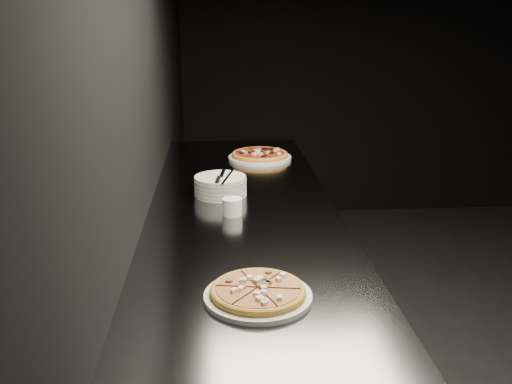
{
  "coord_description": "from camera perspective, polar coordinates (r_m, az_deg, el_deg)",
  "views": [
    {
      "loc": [
        -2.23,
        -2.16,
        1.66
      ],
      "look_at": [
        -2.08,
        -0.07,
        1.0
      ],
      "focal_mm": 40.0,
      "sensor_mm": 36.0,
      "label": 1
    }
  ],
  "objects": [
    {
      "name": "pizza_mushroom",
      "position": [
        1.56,
        0.2,
        -10.01
      ],
      "size": [
        0.3,
        0.3,
        0.03
      ],
      "rotation": [
        0.0,
        0.0,
        -0.15
      ],
      "color": "silver",
      "rests_on": "counter"
    },
    {
      "name": "wall_back",
      "position": [
        5.17,
        22.11,
        13.39
      ],
      "size": [
        5.0,
        0.02,
        2.8
      ],
      "primitive_type": "cube",
      "color": "black",
      "rests_on": "floor"
    },
    {
      "name": "counter",
      "position": [
        2.47,
        -1.29,
        -11.45
      ],
      "size": [
        0.74,
        2.44,
        0.92
      ],
      "color": "#5C5F63",
      "rests_on": "floor"
    },
    {
      "name": "cutlery",
      "position": [
        2.38,
        -3.39,
        1.53
      ],
      "size": [
        0.11,
        0.23,
        0.01
      ],
      "rotation": [
        0.0,
        0.0,
        -0.12
      ],
      "color": "silver",
      "rests_on": "plate_stack"
    },
    {
      "name": "pizza_tomato",
      "position": [
        3.0,
        0.39,
        3.68
      ],
      "size": [
        0.33,
        0.33,
        0.04
      ],
      "rotation": [
        0.0,
        0.0,
        -0.13
      ],
      "color": "silver",
      "rests_on": "counter"
    },
    {
      "name": "wall_left",
      "position": [
        2.19,
        -11.32,
        10.42
      ],
      "size": [
        0.02,
        5.0,
        2.8
      ],
      "primitive_type": "cube",
      "color": "black",
      "rests_on": "floor"
    },
    {
      "name": "plate_stack",
      "position": [
        2.41,
        -3.59,
        0.64
      ],
      "size": [
        0.22,
        0.22,
        0.08
      ],
      "color": "silver",
      "rests_on": "counter"
    },
    {
      "name": "ramekin",
      "position": [
        2.17,
        -2.4,
        -1.43
      ],
      "size": [
        0.07,
        0.07,
        0.07
      ],
      "color": "silver",
      "rests_on": "counter"
    }
  ]
}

